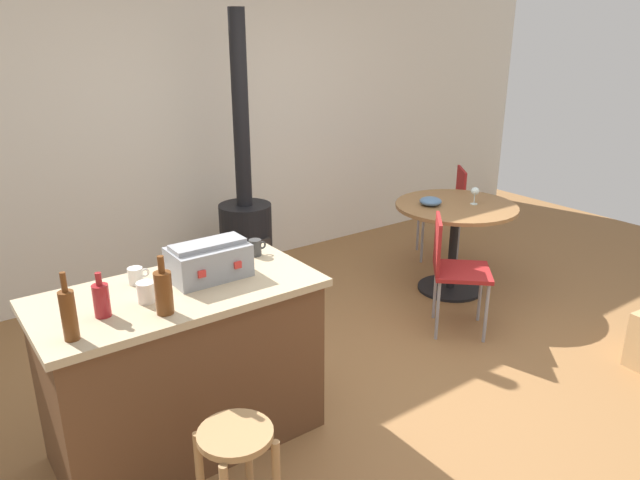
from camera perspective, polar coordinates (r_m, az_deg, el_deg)
ground_plane at (r=3.96m, az=8.11°, el=-13.29°), size 8.80×8.80×0.00m
back_wall at (r=5.44m, az=-9.98°, el=11.02°), size 8.00×0.10×2.70m
kitchen_island at (r=3.27m, az=-12.82°, el=-11.85°), size 1.41×0.71×0.91m
wooden_stool at (r=2.65m, az=-7.94°, el=-20.63°), size 0.31×0.31×0.61m
dining_table at (r=5.10m, az=12.78°, el=1.39°), size 1.00×1.00×0.77m
folding_chair_near at (r=4.43m, az=12.60°, el=-2.36°), size 0.57×0.57×0.87m
folding_chair_far at (r=5.87m, az=12.05°, el=3.30°), size 0.56×0.56×0.88m
wood_stove at (r=5.05m, az=-7.12°, el=1.24°), size 0.44×0.45×2.29m
toolbox at (r=3.14m, az=-10.60°, el=-1.94°), size 0.40×0.26×0.20m
bottle_0 at (r=2.68m, az=-22.93°, el=-6.55°), size 0.06×0.06×0.30m
bottle_1 at (r=2.86m, az=-20.20°, el=-5.37°), size 0.07×0.07×0.21m
bottle_2 at (r=2.79m, az=-14.74°, el=-4.79°), size 0.08×0.08×0.28m
cup_0 at (r=2.95m, az=-16.28°, el=-4.80°), size 0.12×0.09×0.10m
cup_1 at (r=3.42m, az=-6.19°, el=-0.71°), size 0.11×0.07×0.09m
cup_2 at (r=3.17m, az=-17.21°, el=-3.27°), size 0.11×0.08×0.08m
wine_glass at (r=5.06m, az=14.62°, el=4.50°), size 0.07×0.07×0.14m
serving_bowl at (r=4.97m, az=10.55°, el=3.68°), size 0.18×0.18×0.07m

